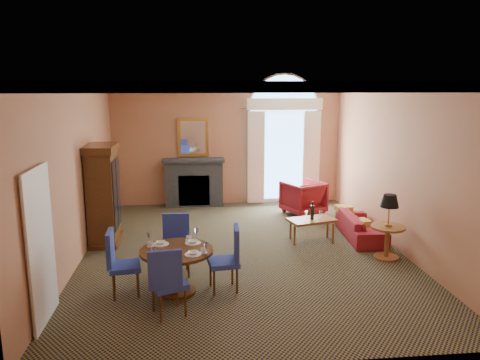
{
  "coord_description": "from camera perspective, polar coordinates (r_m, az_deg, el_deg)",
  "views": [
    {
      "loc": [
        -0.94,
        -8.51,
        3.17
      ],
      "look_at": [
        0.0,
        0.5,
        1.3
      ],
      "focal_mm": 35.0,
      "sensor_mm": 36.0,
      "label": 1
    }
  ],
  "objects": [
    {
      "name": "dining_chair_north",
      "position": [
        8.04,
        -7.76,
        -7.27
      ],
      "size": [
        0.49,
        0.49,
        1.02
      ],
      "rotation": [
        0.0,
        0.0,
        3.23
      ],
      "color": "navy",
      "rests_on": "ground"
    },
    {
      "name": "armchair",
      "position": [
        11.67,
        7.7,
        -2.12
      ],
      "size": [
        1.17,
        1.18,
        0.82
      ],
      "primitive_type": "imported",
      "rotation": [
        0.0,
        0.0,
        3.57
      ],
      "color": "maroon",
      "rests_on": "ground"
    },
    {
      "name": "room_envelope",
      "position": [
        9.25,
        -0.27,
        7.56
      ],
      "size": [
        6.04,
        7.52,
        3.45
      ],
      "color": "tan",
      "rests_on": "ground"
    },
    {
      "name": "dining_chair_west",
      "position": [
        7.39,
        -14.65,
        -9.28
      ],
      "size": [
        0.51,
        0.51,
        1.02
      ],
      "rotation": [
        0.0,
        0.0,
        -1.43
      ],
      "color": "navy",
      "rests_on": "ground"
    },
    {
      "name": "armoire",
      "position": [
        9.74,
        -16.32,
        -1.91
      ],
      "size": [
        0.57,
        1.02,
        2.0
      ],
      "color": "#3E220E",
      "rests_on": "ground"
    },
    {
      "name": "side_table",
      "position": [
        8.96,
        17.64,
        -4.64
      ],
      "size": [
        0.62,
        0.62,
        1.19
      ],
      "color": "#955B2C",
      "rests_on": "ground"
    },
    {
      "name": "sofa",
      "position": [
        10.14,
        14.54,
        -5.48
      ],
      "size": [
        0.77,
        1.74,
        0.5
      ],
      "primitive_type": "imported",
      "rotation": [
        0.0,
        0.0,
        1.51
      ],
      "color": "maroon",
      "rests_on": "ground"
    },
    {
      "name": "dining_chair_east",
      "position": [
        7.33,
        -1.26,
        -9.04
      ],
      "size": [
        0.5,
        0.5,
        1.02
      ],
      "rotation": [
        0.0,
        0.0,
        1.68
      ],
      "color": "navy",
      "rests_on": "ground"
    },
    {
      "name": "dining_chair_south",
      "position": [
        6.56,
        -8.89,
        -11.77
      ],
      "size": [
        0.58,
        0.58,
        1.02
      ],
      "rotation": [
        0.0,
        0.0,
        0.37
      ],
      "color": "navy",
      "rests_on": "ground"
    },
    {
      "name": "coffee_table",
      "position": [
        9.66,
        8.76,
        -4.88
      ],
      "size": [
        1.03,
        0.74,
        0.84
      ],
      "rotation": [
        0.0,
        0.0,
        0.26
      ],
      "color": "#955B2C",
      "rests_on": "ground"
    },
    {
      "name": "dining_table",
      "position": [
        7.29,
        -7.72,
        -9.69
      ],
      "size": [
        1.12,
        1.12,
        0.91
      ],
      "color": "#3E220E",
      "rests_on": "ground"
    },
    {
      "name": "ground",
      "position": [
        9.14,
        0.33,
        -8.65
      ],
      "size": [
        7.5,
        7.5,
        0.0
      ],
      "primitive_type": "plane",
      "color": "black",
      "rests_on": "ground"
    }
  ]
}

